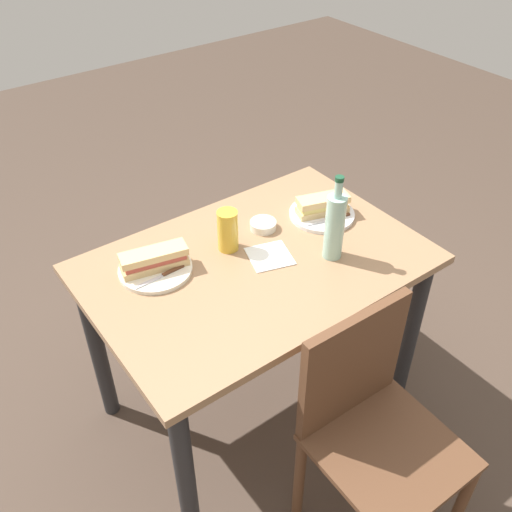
# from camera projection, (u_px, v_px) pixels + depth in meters

# --- Properties ---
(ground_plane) EXTENTS (8.00, 8.00, 0.00)m
(ground_plane) POSITION_uv_depth(u_px,v_px,m) (256.00, 401.00, 2.38)
(ground_plane) COLOR #47382D
(dining_table) EXTENTS (1.12, 0.76, 0.76)m
(dining_table) POSITION_uv_depth(u_px,v_px,m) (256.00, 288.00, 1.99)
(dining_table) COLOR #997251
(dining_table) RESTS_ON ground
(chair_far) EXTENTS (0.41, 0.41, 0.88)m
(chair_far) POSITION_uv_depth(u_px,v_px,m) (370.00, 424.00, 1.70)
(chair_far) COLOR brown
(chair_far) RESTS_ON ground
(plate_near) EXTENTS (0.24, 0.24, 0.01)m
(plate_near) POSITION_uv_depth(u_px,v_px,m) (322.00, 214.00, 2.11)
(plate_near) COLOR white
(plate_near) RESTS_ON dining_table
(baguette_sandwich_near) EXTENTS (0.20, 0.13, 0.07)m
(baguette_sandwich_near) POSITION_uv_depth(u_px,v_px,m) (323.00, 205.00, 2.09)
(baguette_sandwich_near) COLOR #DBB77A
(baguette_sandwich_near) RESTS_ON plate_near
(knife_near) EXTENTS (0.18, 0.05, 0.01)m
(knife_near) POSITION_uv_depth(u_px,v_px,m) (331.00, 219.00, 2.07)
(knife_near) COLOR silver
(knife_near) RESTS_ON plate_near
(plate_far) EXTENTS (0.24, 0.24, 0.01)m
(plate_far) POSITION_uv_depth(u_px,v_px,m) (156.00, 269.00, 1.86)
(plate_far) COLOR silver
(plate_far) RESTS_ON dining_table
(baguette_sandwich_far) EXTENTS (0.23, 0.12, 0.07)m
(baguette_sandwich_far) POSITION_uv_depth(u_px,v_px,m) (154.00, 259.00, 1.84)
(baguette_sandwich_far) COLOR #DBB77A
(baguette_sandwich_far) RESTS_ON plate_far
(knife_far) EXTENTS (0.18, 0.02, 0.01)m
(knife_far) POSITION_uv_depth(u_px,v_px,m) (163.00, 275.00, 1.82)
(knife_far) COLOR silver
(knife_far) RESTS_ON plate_far
(water_bottle) EXTENTS (0.07, 0.07, 0.31)m
(water_bottle) POSITION_uv_depth(u_px,v_px,m) (335.00, 226.00, 1.86)
(water_bottle) COLOR #99C6B7
(water_bottle) RESTS_ON dining_table
(beer_glass) EXTENTS (0.07, 0.07, 0.15)m
(beer_glass) POSITION_uv_depth(u_px,v_px,m) (228.00, 230.00, 1.92)
(beer_glass) COLOR gold
(beer_glass) RESTS_ON dining_table
(olive_bowl) EXTENTS (0.10, 0.10, 0.03)m
(olive_bowl) POSITION_uv_depth(u_px,v_px,m) (263.00, 225.00, 2.05)
(olive_bowl) COLOR silver
(olive_bowl) RESTS_ON dining_table
(paper_napkin) EXTENTS (0.17, 0.17, 0.00)m
(paper_napkin) POSITION_uv_depth(u_px,v_px,m) (270.00, 256.00, 1.93)
(paper_napkin) COLOR white
(paper_napkin) RESTS_ON dining_table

